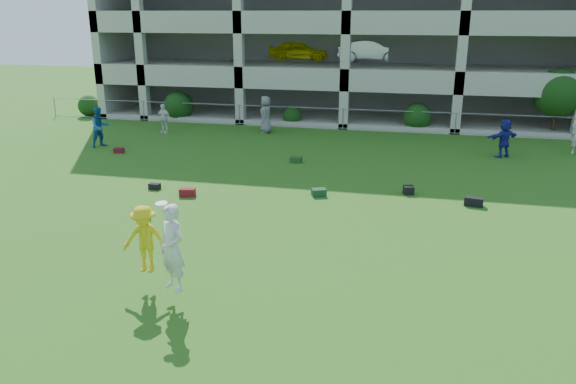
% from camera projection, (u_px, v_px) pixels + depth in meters
% --- Properties ---
extents(ground, '(100.00, 100.00, 0.00)m').
position_uv_depth(ground, '(239.00, 283.00, 13.54)').
color(ground, '#235114').
rests_on(ground, ground).
extents(bystander_a, '(1.11, 1.18, 1.92)m').
position_uv_depth(bystander_a, '(100.00, 127.00, 26.96)').
color(bystander_a, '#1D5087').
rests_on(bystander_a, ground).
extents(bystander_b, '(0.99, 0.60, 1.57)m').
position_uv_depth(bystander_b, '(163.00, 118.00, 30.09)').
color(bystander_b, silver).
rests_on(bystander_b, ground).
extents(bystander_c, '(0.75, 1.04, 1.98)m').
position_uv_depth(bystander_c, '(266.00, 115.00, 30.05)').
color(bystander_c, slate).
rests_on(bystander_c, ground).
extents(bystander_d, '(1.61, 1.33, 1.73)m').
position_uv_depth(bystander_d, '(504.00, 138.00, 25.00)').
color(bystander_d, navy).
rests_on(bystander_d, ground).
extents(bag_red_a, '(0.60, 0.40, 0.28)m').
position_uv_depth(bag_red_a, '(187.00, 192.00, 19.85)').
color(bag_red_a, '#5F1015').
rests_on(bag_red_a, ground).
extents(bag_black_b, '(0.41, 0.26, 0.22)m').
position_uv_depth(bag_black_b, '(155.00, 186.00, 20.65)').
color(bag_black_b, black).
rests_on(bag_black_b, ground).
extents(bag_green_c, '(0.60, 0.52, 0.26)m').
position_uv_depth(bag_green_c, '(319.00, 192.00, 19.90)').
color(bag_green_c, '#133415').
rests_on(bag_green_c, ground).
extents(crate_d, '(0.42, 0.42, 0.30)m').
position_uv_depth(crate_d, '(409.00, 190.00, 20.09)').
color(crate_d, black).
rests_on(crate_d, ground).
extents(bag_black_e, '(0.64, 0.40, 0.30)m').
position_uv_depth(bag_black_e, '(474.00, 202.00, 18.86)').
color(bag_black_e, black).
rests_on(bag_black_e, ground).
extents(bag_red_f, '(0.51, 0.38, 0.24)m').
position_uv_depth(bag_red_f, '(119.00, 150.00, 25.98)').
color(bag_red_f, '#530E0E').
rests_on(bag_red_f, ground).
extents(bag_green_g, '(0.50, 0.31, 0.25)m').
position_uv_depth(bag_green_g, '(296.00, 160.00, 24.31)').
color(bag_green_g, '#193C16').
rests_on(bag_green_g, ground).
extents(frisbee_contest, '(1.88, 1.24, 1.98)m').
position_uv_depth(frisbee_contest, '(155.00, 243.00, 12.61)').
color(frisbee_contest, gold).
rests_on(frisbee_contest, ground).
extents(parking_garage, '(30.00, 14.00, 12.00)m').
position_uv_depth(parking_garage, '(363.00, 15.00, 37.41)').
color(parking_garage, '#9E998C').
rests_on(parking_garage, ground).
extents(fence, '(36.06, 0.06, 1.20)m').
position_uv_depth(fence, '(343.00, 119.00, 30.99)').
color(fence, gray).
rests_on(fence, ground).
extents(shrub_row, '(34.38, 2.52, 3.50)m').
position_uv_depth(shrub_row, '(429.00, 103.00, 30.39)').
color(shrub_row, '#163D11').
rests_on(shrub_row, ground).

